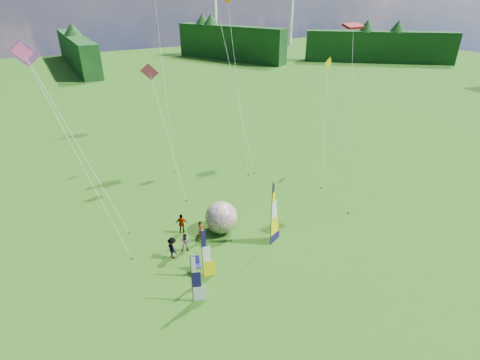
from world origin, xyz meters
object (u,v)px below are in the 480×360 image
kite_whale (230,60)px  camp_chair (196,265)px  spectator_d (182,224)px  spectator_c (172,248)px  spectator_b (186,243)px  feather_banner_main (271,216)px  side_banner_left (202,255)px  side_banner_far (192,280)px  bol_inflatable (221,217)px  spectator_a (201,231)px

kite_whale → camp_chair: bearing=-121.7°
spectator_d → kite_whale: (10.75, 11.80, 9.87)m
spectator_c → kite_whale: (12.49, 14.40, 9.87)m
spectator_b → spectator_c: 1.12m
feather_banner_main → spectator_c: size_ratio=3.12×
camp_chair → side_banner_left: bearing=-68.7°
side_banner_left → side_banner_far: (-1.44, -1.65, -0.17)m
bol_inflatable → spectator_d: bol_inflatable is taller
bol_inflatable → kite_whale: size_ratio=0.12×
side_banner_left → spectator_b: side_banner_left is taller
side_banner_far → spectator_c: 4.78m
bol_inflatable → spectator_c: 4.74m
side_banner_left → camp_chair: 1.57m
spectator_a → kite_whale: size_ratio=0.08×
spectator_c → spectator_d: spectator_c is taller
spectator_a → camp_chair: (-1.76, -3.06, -0.31)m
spectator_c → kite_whale: kite_whale is taller
side_banner_left → kite_whale: bearing=65.7°
camp_chair → bol_inflatable: bearing=53.5°
side_banner_left → bol_inflatable: bearing=59.5°
spectator_b → spectator_d: size_ratio=0.91×
feather_banner_main → side_banner_far: size_ratio=1.51×
spectator_b → camp_chair: bearing=-79.2°
side_banner_far → spectator_a: side_banner_far is taller
bol_inflatable → spectator_c: bearing=-164.7°
side_banner_far → camp_chair: side_banner_far is taller
feather_banner_main → kite_whale: 19.30m
spectator_b → kite_whale: (11.39, 14.20, 9.95)m
feather_banner_main → spectator_c: (-6.92, 2.21, -1.77)m
side_banner_left → camp_chair: (-0.16, 0.82, -1.33)m
side_banner_left → spectator_a: size_ratio=2.18×
feather_banner_main → spectator_b: 6.56m
bol_inflatable → spectator_b: bol_inflatable is taller
side_banner_left → spectator_b: (0.08, 3.22, -1.13)m
side_banner_far → spectator_c: bearing=107.1°
spectator_a → kite_whale: kite_whale is taller
bol_inflatable → kite_whale: kite_whale is taller
feather_banner_main → kite_whale: (5.57, 16.61, 8.10)m
spectator_d → kite_whale: kite_whale is taller
feather_banner_main → camp_chair: bearing=156.8°
side_banner_far → bol_inflatable: bearing=72.2°
side_banner_left → kite_whale: size_ratio=0.18×
spectator_d → bol_inflatable: bearing=-179.6°
spectator_d → kite_whale: size_ratio=0.08×
spectator_b → camp_chair: size_ratio=1.36×
side_banner_far → bol_inflatable: 7.74m
feather_banner_main → side_banner_left: 5.99m
bol_inflatable → camp_chair: size_ratio=2.28×
side_banner_far → spectator_b: side_banner_far is taller
spectator_a → camp_chair: spectator_a is taller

